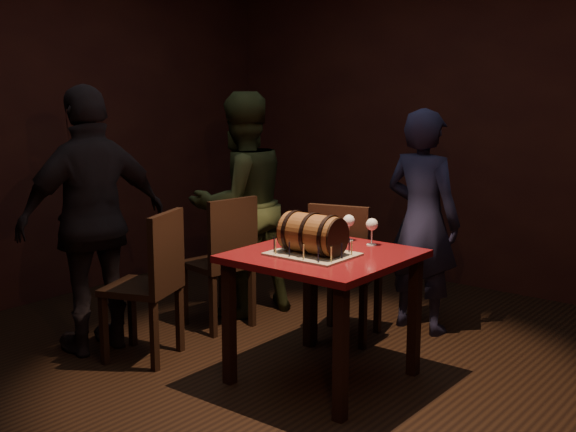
% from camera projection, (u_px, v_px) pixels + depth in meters
% --- Properties ---
extents(room_shell, '(5.04, 5.04, 2.80)m').
position_uv_depth(room_shell, '(290.00, 137.00, 3.92)').
color(room_shell, black).
rests_on(room_shell, ground).
extents(pub_table, '(0.90, 0.90, 0.75)m').
position_uv_depth(pub_table, '(324.00, 272.00, 4.07)').
color(pub_table, '#530D13').
rests_on(pub_table, ground).
extents(cake_board, '(0.45, 0.35, 0.01)m').
position_uv_depth(cake_board, '(312.00, 254.00, 3.99)').
color(cake_board, gray).
rests_on(cake_board, pub_table).
extents(barrel_cake, '(0.40, 0.24, 0.24)m').
position_uv_depth(barrel_cake, '(313.00, 234.00, 3.97)').
color(barrel_cake, brown).
rests_on(barrel_cake, cake_board).
extents(birthday_candles, '(0.40, 0.30, 0.09)m').
position_uv_depth(birthday_candles, '(313.00, 246.00, 3.98)').
color(birthday_candles, '#F4EC92').
rests_on(birthday_candles, cake_board).
extents(wine_glass_left, '(0.07, 0.07, 0.16)m').
position_uv_depth(wine_glass_left, '(318.00, 221.00, 4.36)').
color(wine_glass_left, silver).
rests_on(wine_glass_left, pub_table).
extents(wine_glass_mid, '(0.07, 0.07, 0.16)m').
position_uv_depth(wine_glass_mid, '(349.00, 222.00, 4.34)').
color(wine_glass_mid, silver).
rests_on(wine_glass_mid, pub_table).
extents(wine_glass_right, '(0.07, 0.07, 0.16)m').
position_uv_depth(wine_glass_right, '(372.00, 226.00, 4.22)').
color(wine_glass_right, silver).
rests_on(wine_glass_right, pub_table).
extents(pint_of_ale, '(0.07, 0.07, 0.15)m').
position_uv_depth(pint_of_ale, '(327.00, 232.00, 4.27)').
color(pint_of_ale, silver).
rests_on(pint_of_ale, pub_table).
extents(menu_card, '(0.10, 0.05, 0.13)m').
position_uv_depth(menu_card, '(309.00, 227.00, 4.45)').
color(menu_card, white).
rests_on(menu_card, pub_table).
extents(chair_back, '(0.49, 0.49, 0.93)m').
position_uv_depth(chair_back, '(343.00, 265.00, 4.71)').
color(chair_back, black).
rests_on(chair_back, ground).
extents(chair_left_rear, '(0.46, 0.46, 0.93)m').
position_uv_depth(chair_left_rear, '(224.00, 256.00, 4.95)').
color(chair_left_rear, black).
rests_on(chair_left_rear, ground).
extents(chair_left_front, '(0.52, 0.52, 0.93)m').
position_uv_depth(chair_left_front, '(153.00, 278.00, 4.39)').
color(chair_left_front, black).
rests_on(chair_left_front, ground).
extents(person_back, '(0.59, 0.41, 1.53)m').
position_uv_depth(person_back, '(422.00, 221.00, 4.90)').
color(person_back, '#191A33').
rests_on(person_back, ground).
extents(person_left_rear, '(0.82, 0.94, 1.63)m').
position_uv_depth(person_left_rear, '(240.00, 204.00, 5.27)').
color(person_left_rear, '#2F381C').
rests_on(person_left_rear, ground).
extents(person_left_front, '(0.58, 1.05, 1.69)m').
position_uv_depth(person_left_front, '(94.00, 220.00, 4.51)').
color(person_left_front, black).
rests_on(person_left_front, ground).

